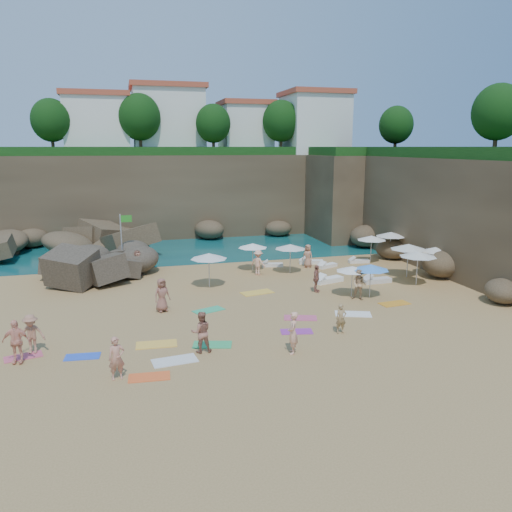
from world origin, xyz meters
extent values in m
plane|color=tan|center=(0.00, 0.00, 0.00)|extent=(120.00, 120.00, 0.00)
plane|color=#0C4751|center=(0.00, 30.00, 0.00)|extent=(120.00, 120.00, 0.00)
cube|color=brown|center=(2.00, 25.00, 4.00)|extent=(44.00, 8.00, 8.00)
cube|color=brown|center=(19.00, 8.00, 4.00)|extent=(8.00, 30.00, 8.00)
cube|color=brown|center=(17.00, 20.00, 4.00)|extent=(10.00, 12.00, 8.00)
cube|color=white|center=(-8.00, 26.00, 10.75)|extent=(6.00, 5.00, 5.50)
cube|color=#B2472D|center=(-8.00, 26.00, 13.75)|extent=(6.48, 5.40, 0.50)
cube|color=white|center=(-1.00, 27.00, 11.25)|extent=(7.00, 6.00, 6.50)
cube|color=#B2472D|center=(-1.00, 27.00, 14.75)|extent=(7.56, 6.48, 0.50)
cube|color=white|center=(7.00, 26.00, 10.50)|extent=(5.00, 5.00, 5.00)
cube|color=#B2472D|center=(7.00, 26.00, 13.25)|extent=(5.40, 5.40, 0.50)
cube|color=white|center=(14.00, 24.00, 11.00)|extent=(6.00, 6.00, 6.00)
cube|color=#B2472D|center=(14.00, 24.00, 14.25)|extent=(6.48, 6.48, 0.50)
sphere|color=#11380F|center=(-12.00, 24.00, 11.20)|extent=(3.60, 3.60, 3.60)
sphere|color=#11380F|center=(-4.00, 24.00, 11.60)|extent=(4.05, 4.05, 4.05)
sphere|color=#11380F|center=(3.00, 23.00, 11.04)|extent=(3.42, 3.42, 3.42)
sphere|color=#11380F|center=(10.00, 23.00, 11.36)|extent=(3.78, 3.78, 3.78)
sphere|color=#11380F|center=(19.00, 16.00, 10.80)|extent=(3.15, 3.15, 3.15)
sphere|color=#11380F|center=(20.00, 4.00, 11.20)|extent=(3.60, 3.60, 3.60)
cylinder|color=white|center=(-18.00, 30.00, 3.00)|extent=(0.10, 0.10, 6.00)
cylinder|color=white|center=(-16.50, 30.00, 3.00)|extent=(0.10, 0.10, 6.00)
cylinder|color=white|center=(-15.00, 30.00, 3.00)|extent=(0.10, 0.10, 6.00)
cylinder|color=silver|center=(-6.24, 8.89, 2.11)|extent=(0.08, 0.08, 4.22)
cube|color=#298E23|center=(-5.83, 8.89, 3.87)|extent=(0.74, 0.05, 0.47)
cylinder|color=silver|center=(-0.93, 3.60, 1.04)|extent=(0.06, 0.06, 2.09)
cone|color=silver|center=(-0.93, 3.60, 2.04)|extent=(2.34, 2.34, 0.36)
cylinder|color=silver|center=(2.87, 7.17, 0.94)|extent=(0.06, 0.06, 1.88)
cone|color=white|center=(2.87, 7.17, 1.84)|extent=(2.11, 2.11, 0.32)
cylinder|color=silver|center=(12.38, 7.29, 0.99)|extent=(0.06, 0.06, 1.99)
cone|color=white|center=(12.38, 7.29, 1.94)|extent=(2.23, 2.23, 0.34)
cylinder|color=silver|center=(14.30, 7.77, 1.05)|extent=(0.06, 0.06, 2.10)
cone|color=silver|center=(14.30, 7.77, 2.05)|extent=(2.36, 2.36, 0.36)
cylinder|color=silver|center=(14.82, 2.65, 0.93)|extent=(0.05, 0.05, 1.86)
cone|color=silver|center=(14.82, 2.65, 1.81)|extent=(2.09, 2.09, 0.32)
cylinder|color=silver|center=(5.25, 5.75, 0.98)|extent=(0.06, 0.06, 1.96)
cone|color=silver|center=(5.25, 5.75, 1.92)|extent=(2.20, 2.20, 0.34)
cylinder|color=silver|center=(12.69, 2.63, 1.09)|extent=(0.06, 0.06, 2.18)
cone|color=silver|center=(12.69, 2.63, 2.13)|extent=(2.44, 2.44, 0.37)
cylinder|color=silver|center=(6.98, -0.58, 0.87)|extent=(0.05, 0.05, 1.75)
cone|color=white|center=(6.98, -0.58, 1.70)|extent=(1.96, 1.96, 0.30)
cylinder|color=silver|center=(7.93, -1.07, 0.95)|extent=(0.06, 0.06, 1.90)
cone|color=#4591ED|center=(7.93, -1.07, 1.86)|extent=(2.13, 2.13, 0.32)
cylinder|color=silver|center=(12.17, 0.64, 1.05)|extent=(0.06, 0.06, 2.11)
cone|color=silver|center=(12.17, 0.64, 2.06)|extent=(2.37, 2.37, 0.36)
cube|color=white|center=(4.60, 7.96, 0.12)|extent=(1.65, 0.83, 0.24)
cube|color=white|center=(7.75, 8.07, 0.14)|extent=(1.91, 1.04, 0.28)
cube|color=white|center=(8.47, 6.60, 0.13)|extent=(1.71, 1.13, 0.25)
cube|color=silver|center=(9.94, 1.77, 0.15)|extent=(1.95, 0.73, 0.30)
cube|color=white|center=(11.43, 7.38, 0.12)|extent=(1.64, 0.72, 0.25)
cube|color=white|center=(6.92, 2.69, 0.16)|extent=(2.14, 1.24, 0.32)
cube|color=blue|center=(-8.04, -5.76, 0.01)|extent=(1.52, 0.86, 0.03)
cube|color=#CD5069|center=(-10.49, -5.11, 0.01)|extent=(1.66, 1.12, 0.03)
cube|color=#FF6028|center=(-5.38, -8.47, 0.01)|extent=(1.65, 0.91, 0.03)
cube|color=#31AC62|center=(-2.44, -5.90, 0.02)|extent=(1.91, 1.29, 0.03)
cube|color=yellow|center=(-4.88, -5.21, 0.02)|extent=(1.88, 1.03, 0.03)
cube|color=silver|center=(-4.27, -7.21, 0.02)|extent=(1.96, 1.14, 0.03)
cube|color=purple|center=(1.81, -5.33, 0.01)|extent=(1.66, 1.05, 0.03)
cube|color=#D05176|center=(2.67, -3.51, 0.02)|extent=(1.90, 1.35, 0.03)
cube|color=orange|center=(8.72, -2.59, 0.02)|extent=(1.80, 1.04, 0.03)
cube|color=#33B378|center=(-1.77, -1.04, 0.01)|extent=(1.88, 1.41, 0.03)
cube|color=yellow|center=(1.68, 1.56, 0.02)|extent=(2.10, 1.34, 0.03)
cube|color=white|center=(5.61, -3.66, 0.02)|extent=(2.11, 1.55, 0.03)
imported|color=tan|center=(-6.57, -8.29, 0.86)|extent=(0.69, 0.52, 1.71)
imported|color=#A26651|center=(-3.03, -6.55, 0.93)|extent=(0.90, 0.71, 1.85)
imported|color=#FAB28E|center=(2.92, 5.82, 0.89)|extent=(1.11, 1.18, 1.77)
imported|color=#A06350|center=(5.27, 0.82, 0.85)|extent=(0.89, 1.07, 1.71)
imported|color=tan|center=(7.07, 7.05, 0.86)|extent=(0.87, 0.95, 1.72)
imported|color=#A46952|center=(-5.23, 7.66, 0.92)|extent=(1.71, 1.28, 1.83)
imported|color=#F8AE8D|center=(0.78, -7.70, 0.94)|extent=(0.65, 0.79, 1.87)
imported|color=#AC7256|center=(-10.14, -4.82, 0.23)|extent=(1.17, 1.76, 0.46)
imported|color=#F9A78D|center=(-10.58, -5.72, 0.23)|extent=(1.35, 1.99, 0.45)
imported|color=#915848|center=(-4.23, -0.54, 0.24)|extent=(1.51, 2.03, 0.49)
imported|color=#A38051|center=(3.80, -6.04, 0.17)|extent=(0.68, 1.46, 0.34)
imported|color=tan|center=(7.08, -1.36, 0.34)|extent=(1.73, 1.95, 0.67)
camera|label=1|loc=(-6.01, -26.91, 8.79)|focal=35.00mm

